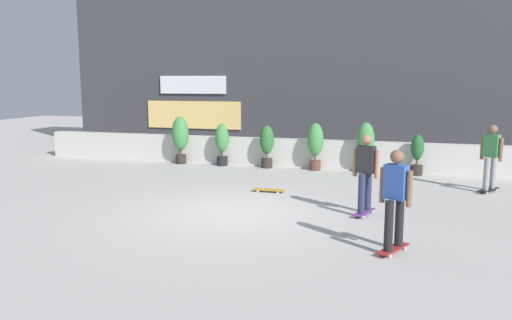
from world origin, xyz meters
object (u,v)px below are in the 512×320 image
at_px(potted_plant_0, 180,136).
at_px(skater_by_wall_left, 395,196).
at_px(potted_plant_3, 315,143).
at_px(potted_plant_5, 417,154).
at_px(skater_foreground, 366,171).
at_px(skateboard_near_camera, 269,190).
at_px(potted_plant_2, 267,144).
at_px(potted_plant_4, 366,143).
at_px(skater_by_wall_right, 491,155).
at_px(potted_plant_1, 222,142).

distance_m(potted_plant_0, skater_by_wall_left, 10.16).
distance_m(potted_plant_3, potted_plant_5, 3.04).
height_order(skater_foreground, skateboard_near_camera, skater_foreground).
bearing_deg(potted_plant_2, potted_plant_4, 0.00).
xyz_separation_m(potted_plant_3, skateboard_near_camera, (-0.58, -3.47, -0.79)).
height_order(potted_plant_3, potted_plant_5, potted_plant_3).
height_order(potted_plant_3, skateboard_near_camera, potted_plant_3).
distance_m(skater_by_wall_left, skater_by_wall_right, 5.81).
distance_m(potted_plant_1, skater_by_wall_right, 8.05).
bearing_deg(potted_plant_4, potted_plant_3, 180.00).
xyz_separation_m(potted_plant_2, potted_plant_3, (1.56, 0.00, 0.08)).
bearing_deg(potted_plant_1, potted_plant_4, -0.00).
relative_size(potted_plant_2, skateboard_near_camera, 1.70).
height_order(potted_plant_0, skater_by_wall_left, skater_by_wall_left).
bearing_deg(potted_plant_5, potted_plant_4, 180.00).
relative_size(potted_plant_3, potted_plant_5, 1.22).
relative_size(potted_plant_1, potted_plant_2, 1.01).
bearing_deg(skater_by_wall_left, potted_plant_0, 134.28).
relative_size(skater_foreground, skater_by_wall_left, 1.00).
bearing_deg(potted_plant_2, skater_by_wall_right, -16.78).
bearing_deg(potted_plant_1, skateboard_near_camera, -54.23).
xyz_separation_m(skater_by_wall_right, skateboard_near_camera, (-5.31, -1.58, -0.88)).
height_order(potted_plant_0, potted_plant_5, potted_plant_0).
height_order(skater_foreground, skater_by_wall_left, same).
distance_m(potted_plant_0, potted_plant_1, 1.49).
distance_m(potted_plant_0, skater_by_wall_right, 9.49).
bearing_deg(skater_by_wall_left, potted_plant_5, 86.06).
distance_m(potted_plant_3, skater_by_wall_left, 7.70).
height_order(potted_plant_1, skateboard_near_camera, potted_plant_1).
bearing_deg(potted_plant_0, potted_plant_3, -0.00).
height_order(potted_plant_2, potted_plant_3, potted_plant_3).
bearing_deg(skater_by_wall_right, skater_foreground, -132.19).
relative_size(potted_plant_0, potted_plant_5, 1.32).
bearing_deg(potted_plant_1, skater_by_wall_left, -52.35).
bearing_deg(potted_plant_3, skater_foreground, -69.34).
xyz_separation_m(skater_by_wall_left, skateboard_near_camera, (-3.11, 3.80, -0.88)).
relative_size(potted_plant_3, potted_plant_4, 0.96).
bearing_deg(potted_plant_5, skater_foreground, -102.71).
distance_m(potted_plant_4, skateboard_near_camera, 4.15).
bearing_deg(potted_plant_4, potted_plant_2, 180.00).
bearing_deg(potted_plant_2, potted_plant_1, 180.00).
height_order(skater_by_wall_left, skateboard_near_camera, skater_by_wall_left).
xyz_separation_m(potted_plant_1, skater_by_wall_right, (7.82, -1.90, 0.16)).
distance_m(skater_foreground, skateboard_near_camera, 3.05).
height_order(potted_plant_4, skateboard_near_camera, potted_plant_4).
height_order(potted_plant_5, skateboard_near_camera, potted_plant_5).
distance_m(potted_plant_1, potted_plant_4, 4.61).
relative_size(skater_foreground, skateboard_near_camera, 2.12).
relative_size(potted_plant_3, skater_by_wall_left, 0.87).
xyz_separation_m(potted_plant_0, skater_by_wall_left, (7.09, -7.27, 0.01)).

